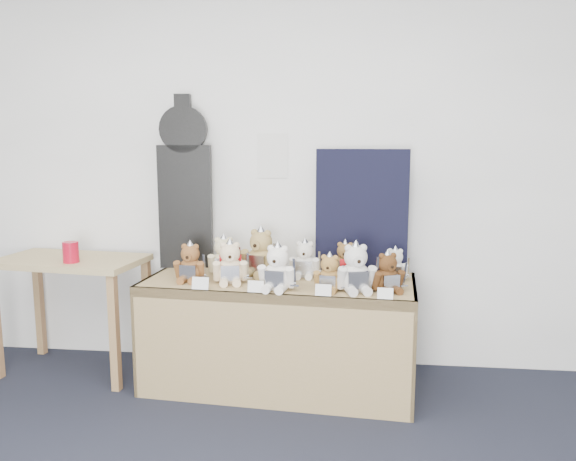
# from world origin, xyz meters

# --- Properties ---
(room_shell) EXTENTS (6.00, 6.00, 6.00)m
(room_shell) POSITION_xyz_m (0.18, 2.49, 1.44)
(room_shell) COLOR silver
(room_shell) RESTS_ON floor
(display_table) EXTENTS (1.71, 0.82, 0.69)m
(display_table) POSITION_xyz_m (0.27, 2.00, 0.54)
(display_table) COLOR olive
(display_table) RESTS_ON floor
(side_table) EXTENTS (0.99, 0.62, 0.78)m
(side_table) POSITION_xyz_m (-1.12, 2.14, 0.65)
(side_table) COLOR tan
(side_table) RESTS_ON floor
(guitar_case) EXTENTS (0.36, 0.15, 1.15)m
(guitar_case) POSITION_xyz_m (-0.40, 2.37, 1.25)
(guitar_case) COLOR black
(guitar_case) RESTS_ON display_table
(navy_board) EXTENTS (0.59, 0.11, 0.80)m
(navy_board) POSITION_xyz_m (0.78, 2.33, 1.09)
(navy_board) COLOR black
(navy_board) RESTS_ON display_table
(red_cup) EXTENTS (0.10, 0.10, 0.13)m
(red_cup) POSITION_xyz_m (-1.05, 2.01, 0.84)
(red_cup) COLOR #AA0B21
(red_cup) RESTS_ON side_table
(teddy_front_far_left) EXTENTS (0.22, 0.17, 0.27)m
(teddy_front_far_left) POSITION_xyz_m (-0.26, 1.96, 0.80)
(teddy_front_far_left) COLOR brown
(teddy_front_far_left) RESTS_ON display_table
(teddy_front_left) EXTENTS (0.24, 0.21, 0.29)m
(teddy_front_left) POSITION_xyz_m (-0.00, 1.94, 0.80)
(teddy_front_left) COLOR beige
(teddy_front_left) RESTS_ON display_table
(teddy_front_centre) EXTENTS (0.24, 0.21, 0.30)m
(teddy_front_centre) POSITION_xyz_m (0.30, 1.82, 0.81)
(teddy_front_centre) COLOR white
(teddy_front_centre) RESTS_ON display_table
(teddy_front_right) EXTENTS (0.20, 0.17, 0.24)m
(teddy_front_right) POSITION_xyz_m (0.59, 1.83, 0.79)
(teddy_front_right) COLOR olive
(teddy_front_right) RESTS_ON display_table
(teddy_front_far_right) EXTENTS (0.26, 0.24, 0.31)m
(teddy_front_far_right) POSITION_xyz_m (0.74, 1.83, 0.81)
(teddy_front_far_right) COLOR silver
(teddy_front_far_right) RESTS_ON display_table
(teddy_front_end) EXTENTS (0.21, 0.20, 0.26)m
(teddy_front_end) POSITION_xyz_m (0.92, 1.85, 0.79)
(teddy_front_end) COLOR #4D301A
(teddy_front_end) RESTS_ON display_table
(teddy_back_left) EXTENTS (0.23, 0.20, 0.28)m
(teddy_back_left) POSITION_xyz_m (-0.09, 2.15, 0.80)
(teddy_back_left) COLOR beige
(teddy_back_left) RESTS_ON display_table
(teddy_back_centre_left) EXTENTS (0.27, 0.26, 0.34)m
(teddy_back_centre_left) POSITION_xyz_m (0.14, 2.16, 0.83)
(teddy_back_centre_left) COLOR #9D834E
(teddy_back_centre_left) RESTS_ON display_table
(teddy_back_centre_right) EXTENTS (0.21, 0.17, 0.26)m
(teddy_back_centre_right) POSITION_xyz_m (0.43, 2.15, 0.79)
(teddy_back_centre_right) COLOR silver
(teddy_back_centre_right) RESTS_ON display_table
(teddy_back_right) EXTENTS (0.20, 0.17, 0.25)m
(teddy_back_right) POSITION_xyz_m (0.68, 2.21, 0.79)
(teddy_back_right) COLOR brown
(teddy_back_right) RESTS_ON display_table
(teddy_back_end) EXTENTS (0.18, 0.16, 0.23)m
(teddy_back_end) POSITION_xyz_m (0.98, 2.13, 0.78)
(teddy_back_end) COLOR silver
(teddy_back_end) RESTS_ON display_table
(entry_card_a) EXTENTS (0.10, 0.03, 0.07)m
(entry_card_a) POSITION_xyz_m (-0.14, 1.77, 0.73)
(entry_card_a) COLOR silver
(entry_card_a) RESTS_ON display_table
(entry_card_b) EXTENTS (0.09, 0.03, 0.07)m
(entry_card_b) POSITION_xyz_m (0.18, 1.74, 0.73)
(entry_card_b) COLOR silver
(entry_card_b) RESTS_ON display_table
(entry_card_c) EXTENTS (0.09, 0.03, 0.06)m
(entry_card_c) POSITION_xyz_m (0.57, 1.71, 0.72)
(entry_card_c) COLOR silver
(entry_card_c) RESTS_ON display_table
(entry_card_d) EXTENTS (0.09, 0.03, 0.06)m
(entry_card_d) POSITION_xyz_m (0.90, 1.68, 0.72)
(entry_card_d) COLOR silver
(entry_card_d) RESTS_ON display_table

